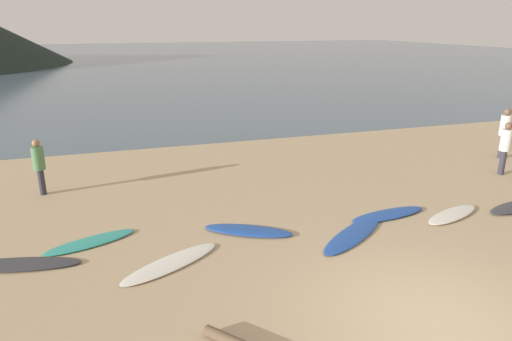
# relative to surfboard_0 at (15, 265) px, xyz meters

# --- Properties ---
(ground_plane) EXTENTS (120.00, 120.00, 0.20)m
(ground_plane) POSITION_rel_surfboard_0_xyz_m (6.72, 5.91, -0.14)
(ground_plane) COLOR tan
(ground_plane) RESTS_ON ground
(ocean_water) EXTENTS (140.00, 100.00, 0.01)m
(ocean_water) POSITION_rel_surfboard_0_xyz_m (6.72, 58.25, -0.04)
(ocean_water) COLOR #475B6B
(ocean_water) RESTS_ON ground
(surfboard_0) EXTENTS (2.62, 1.14, 0.07)m
(surfboard_0) POSITION_rel_surfboard_0_xyz_m (0.00, 0.00, 0.00)
(surfboard_0) COLOR #333338
(surfboard_0) RESTS_ON ground
(surfboard_1) EXTENTS (2.06, 1.21, 0.06)m
(surfboard_1) POSITION_rel_surfboard_0_xyz_m (1.40, 0.59, -0.00)
(surfboard_1) COLOR teal
(surfboard_1) RESTS_ON ground
(surfboard_2) EXTENTS (2.29, 1.63, 0.06)m
(surfboard_2) POSITION_rel_surfboard_0_xyz_m (2.94, -0.88, -0.00)
(surfboard_2) COLOR silver
(surfboard_2) RESTS_ON ground
(surfboard_3) EXTENTS (2.08, 1.54, 0.10)m
(surfboard_3) POSITION_rel_surfboard_0_xyz_m (4.83, 0.05, 0.01)
(surfboard_3) COLOR #1E479E
(surfboard_3) RESTS_ON ground
(surfboard_4) EXTENTS (2.37, 1.88, 0.07)m
(surfboard_4) POSITION_rel_surfboard_0_xyz_m (7.03, -0.86, -0.00)
(surfboard_4) COLOR #1E479E
(surfboard_4) RESTS_ON ground
(surfboard_5) EXTENTS (2.21, 0.82, 0.09)m
(surfboard_5) POSITION_rel_surfboard_0_xyz_m (8.41, -0.13, 0.01)
(surfboard_5) COLOR #1E479E
(surfboard_5) RESTS_ON ground
(surfboard_6) EXTENTS (2.01, 1.17, 0.09)m
(surfboard_6) POSITION_rel_surfboard_0_xyz_m (9.93, -0.63, 0.01)
(surfboard_6) COLOR silver
(surfboard_6) RESTS_ON ground
(person_0) EXTENTS (0.32, 0.32, 1.58)m
(person_0) POSITION_rel_surfboard_0_xyz_m (0.08, 4.17, 0.89)
(person_0) COLOR #2D2D38
(person_0) RESTS_ON ground
(person_1) EXTENTS (0.36, 0.36, 1.77)m
(person_1) POSITION_rel_surfboard_0_xyz_m (15.15, 3.11, 1.00)
(person_1) COLOR #2D2D38
(person_1) RESTS_ON ground
(person_2) EXTENTS (0.34, 0.34, 1.67)m
(person_2) POSITION_rel_surfboard_0_xyz_m (13.69, 1.63, 0.95)
(person_2) COLOR #2D2D38
(person_2) RESTS_ON ground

